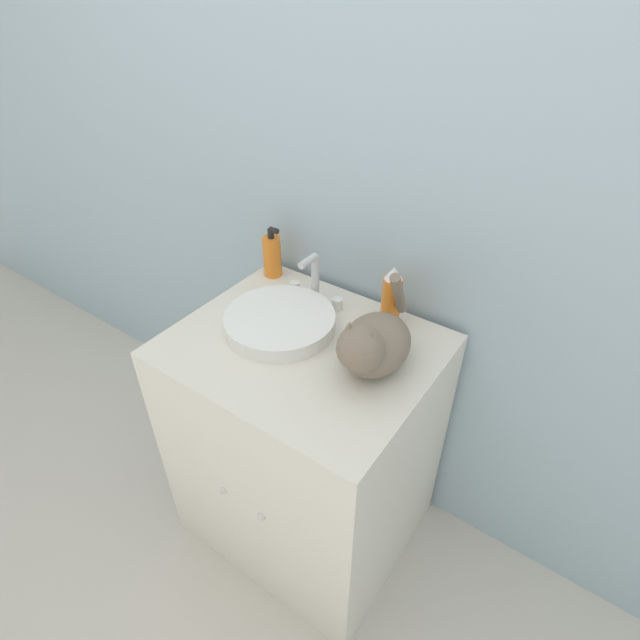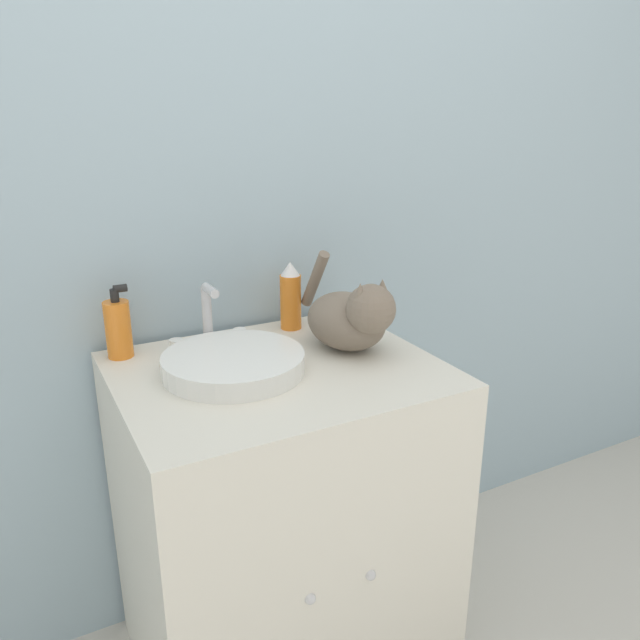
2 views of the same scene
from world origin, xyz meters
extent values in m
plane|color=beige|center=(0.00, 0.00, 0.00)|extent=(8.00, 8.00, 0.00)
cube|color=#9EB7C6|center=(0.00, 0.64, 1.25)|extent=(6.00, 0.05, 2.50)
cube|color=silver|center=(0.00, 0.30, 0.42)|extent=(0.72, 0.59, 0.84)
sphere|color=silver|center=(-0.07, 0.00, 0.46)|extent=(0.02, 0.02, 0.02)
sphere|color=silver|center=(0.07, 0.00, 0.46)|extent=(0.02, 0.02, 0.02)
cylinder|color=white|center=(-0.10, 0.32, 0.86)|extent=(0.32, 0.32, 0.04)
cylinder|color=silver|center=(-0.10, 0.49, 0.91)|extent=(0.02, 0.02, 0.15)
cylinder|color=silver|center=(-0.10, 0.46, 0.99)|extent=(0.02, 0.07, 0.02)
cylinder|color=white|center=(-0.18, 0.49, 0.85)|extent=(0.03, 0.03, 0.03)
cylinder|color=white|center=(-0.02, 0.49, 0.85)|extent=(0.03, 0.03, 0.03)
ellipsoid|color=#7A6B5B|center=(0.20, 0.34, 0.90)|extent=(0.19, 0.24, 0.14)
sphere|color=#7A6B5B|center=(0.21, 0.24, 0.96)|extent=(0.13, 0.13, 0.12)
cone|color=#7A6B5B|center=(0.18, 0.24, 1.00)|extent=(0.04, 0.04, 0.04)
cone|color=#7A6B5B|center=(0.24, 0.25, 1.00)|extent=(0.04, 0.04, 0.04)
cylinder|color=#7A6B5B|center=(0.19, 0.47, 0.98)|extent=(0.04, 0.11, 0.16)
cylinder|color=orange|center=(-0.30, 0.53, 0.90)|extent=(0.06, 0.06, 0.14)
cylinder|color=black|center=(-0.30, 0.53, 0.99)|extent=(0.02, 0.02, 0.03)
cylinder|color=black|center=(-0.28, 0.53, 1.00)|extent=(0.03, 0.02, 0.02)
cylinder|color=orange|center=(0.14, 0.53, 0.91)|extent=(0.06, 0.06, 0.14)
cone|color=white|center=(0.14, 0.53, 1.00)|extent=(0.05, 0.05, 0.04)
camera|label=1|loc=(0.65, -0.54, 1.70)|focal=28.00mm
camera|label=2|loc=(-0.52, -0.89, 1.39)|focal=35.00mm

